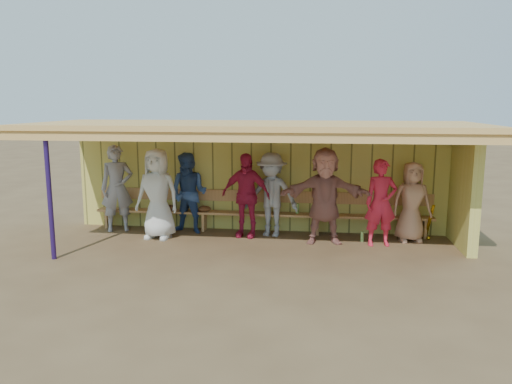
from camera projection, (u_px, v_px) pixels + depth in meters
ground at (254, 245)px, 10.28m from camera, size 90.00×90.00×0.00m
player_a at (117, 188)px, 11.30m from camera, size 0.84×0.72×1.96m
player_b at (158, 194)px, 10.66m from camera, size 1.02×0.73×1.95m
player_c at (189, 193)px, 11.11m from camera, size 0.99×0.84×1.81m
player_d at (246, 195)px, 10.80m from camera, size 1.13×0.62×1.83m
player_e at (271, 195)px, 10.86m from camera, size 1.29×0.88×1.83m
player_f at (325, 196)px, 10.29m from camera, size 1.90×0.75×2.00m
player_g at (381, 203)px, 10.11m from camera, size 0.70×0.52×1.78m
player_h at (412, 202)px, 10.43m from camera, size 0.90×0.66×1.69m
dugout_structure at (276, 160)px, 10.60m from camera, size 8.80×3.20×2.50m
bench at (260, 209)px, 11.27m from camera, size 7.60×0.34×0.93m
dugout_equipment at (219, 211)px, 11.27m from camera, size 6.15×0.62×0.80m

